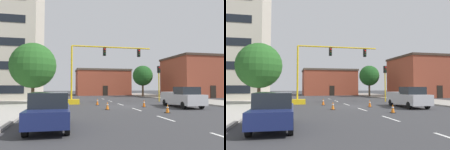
% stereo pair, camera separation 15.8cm
% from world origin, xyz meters
% --- Properties ---
extents(ground_plane, '(160.00, 160.00, 0.00)m').
position_xyz_m(ground_plane, '(0.00, 0.00, 0.00)').
color(ground_plane, '#38383A').
extents(sidewalk_left, '(6.00, 56.00, 0.14)m').
position_xyz_m(sidewalk_left, '(-11.99, 8.00, 0.07)').
color(sidewalk_left, '#B2ADA3').
rests_on(sidewalk_left, ground_plane).
extents(sidewalk_right, '(6.00, 56.00, 0.14)m').
position_xyz_m(sidewalk_right, '(11.99, 8.00, 0.07)').
color(sidewalk_right, '#9E998E').
rests_on(sidewalk_right, ground_plane).
extents(lane_stripe_seg_1, '(0.16, 2.40, 0.01)m').
position_xyz_m(lane_stripe_seg_1, '(0.00, -8.50, 0.00)').
color(lane_stripe_seg_1, silver).
rests_on(lane_stripe_seg_1, ground_plane).
extents(lane_stripe_seg_2, '(0.16, 2.40, 0.01)m').
position_xyz_m(lane_stripe_seg_2, '(0.00, -3.00, 0.00)').
color(lane_stripe_seg_2, silver).
rests_on(lane_stripe_seg_2, ground_plane).
extents(lane_stripe_seg_3, '(0.16, 2.40, 0.01)m').
position_xyz_m(lane_stripe_seg_3, '(0.00, 2.50, 0.00)').
color(lane_stripe_seg_3, silver).
rests_on(lane_stripe_seg_3, ground_plane).
extents(lane_stripe_seg_4, '(0.16, 2.40, 0.01)m').
position_xyz_m(lane_stripe_seg_4, '(0.00, 8.00, 0.00)').
color(lane_stripe_seg_4, silver).
rests_on(lane_stripe_seg_4, ground_plane).
extents(lane_stripe_seg_5, '(0.16, 2.40, 0.01)m').
position_xyz_m(lane_stripe_seg_5, '(0.00, 13.50, 0.00)').
color(lane_stripe_seg_5, silver).
rests_on(lane_stripe_seg_5, ground_plane).
extents(building_brick_center, '(12.54, 8.49, 6.06)m').
position_xyz_m(building_brick_center, '(2.80, 29.97, 3.04)').
color(building_brick_center, brown).
rests_on(building_brick_center, ground_plane).
extents(building_row_right, '(10.40, 10.71, 7.84)m').
position_xyz_m(building_row_right, '(19.21, 16.87, 3.93)').
color(building_row_right, brown).
rests_on(building_row_right, ground_plane).
extents(traffic_signal_gantry, '(10.52, 1.20, 6.83)m').
position_xyz_m(traffic_signal_gantry, '(-3.99, 3.98, 2.33)').
color(traffic_signal_gantry, yellow).
rests_on(traffic_signal_gantry, ground_plane).
extents(traffic_light_pole_right, '(0.32, 0.47, 4.80)m').
position_xyz_m(traffic_light_pole_right, '(6.27, 5.78, 3.53)').
color(traffic_light_pole_right, yellow).
rests_on(traffic_light_pole_right, ground_plane).
extents(tree_right_far, '(4.02, 4.02, 6.20)m').
position_xyz_m(tree_right_far, '(9.17, 19.47, 4.17)').
color(tree_right_far, brown).
rests_on(tree_right_far, ground_plane).
extents(tree_left_near, '(5.06, 5.06, 6.90)m').
position_xyz_m(tree_left_near, '(-9.65, 4.18, 4.36)').
color(tree_left_near, brown).
rests_on(tree_left_near, ground_plane).
extents(pickup_truck_silver, '(2.08, 5.43, 1.99)m').
position_xyz_m(pickup_truck_silver, '(5.05, -2.03, 0.97)').
color(pickup_truck_silver, '#BCBCC1').
rests_on(pickup_truck_silver, ground_plane).
extents(sedan_navy_near_left, '(1.91, 4.52, 1.74)m').
position_xyz_m(sedan_navy_near_left, '(-6.97, -10.34, 0.89)').
color(sedan_navy_near_left, navy).
rests_on(sedan_navy_near_left, ground_plane).
extents(traffic_cone_roadside_a, '(0.36, 0.36, 0.73)m').
position_xyz_m(traffic_cone_roadside_a, '(-2.71, 2.09, 0.36)').
color(traffic_cone_roadside_a, black).
rests_on(traffic_cone_roadside_a, ground_plane).
extents(traffic_cone_roadside_b, '(0.36, 0.36, 0.67)m').
position_xyz_m(traffic_cone_roadside_b, '(1.47, -5.93, 0.33)').
color(traffic_cone_roadside_b, black).
rests_on(traffic_cone_roadside_b, ground_plane).
extents(traffic_cone_roadside_c, '(0.36, 0.36, 0.70)m').
position_xyz_m(traffic_cone_roadside_c, '(-2.56, -2.67, 0.34)').
color(traffic_cone_roadside_c, black).
rests_on(traffic_cone_roadside_c, ground_plane).
extents(traffic_cone_roadside_d, '(0.36, 0.36, 0.74)m').
position_xyz_m(traffic_cone_roadside_d, '(1.43, -1.11, 0.36)').
color(traffic_cone_roadside_d, black).
rests_on(traffic_cone_roadside_d, ground_plane).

